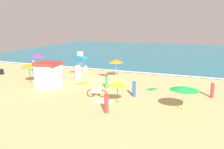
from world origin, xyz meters
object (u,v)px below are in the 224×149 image
at_px(lifeguard_cabana, 48,75).
at_px(beachgoer_0, 77,73).
at_px(beachgoer_2, 30,69).
at_px(beachgoer_6, 34,68).
at_px(beachgoer_5, 86,69).
at_px(beachgoer_7, 1,72).
at_px(beach_umbrella_1, 116,61).
at_px(beachgoer_1, 79,72).
at_px(beachgoer_10, 212,89).
at_px(parked_bicycle, 97,93).
at_px(beach_umbrella_0, 38,56).
at_px(beach_umbrella_3, 29,65).
at_px(beachgoer_9, 106,103).
at_px(beachgoer_8, 134,88).
at_px(small_boat_0, 80,56).
at_px(beachgoer_4, 54,71).
at_px(beach_umbrella_2, 118,84).
at_px(beach_umbrella_4, 185,88).
at_px(beachgoer_3, 106,81).

distance_m(lifeguard_cabana, beachgoer_0, 4.26).
distance_m(beachgoer_2, beachgoer_6, 2.69).
xyz_separation_m(beachgoer_5, beachgoer_7, (-9.46, -5.76, -0.01)).
relative_size(beach_umbrella_1, beachgoer_1, 1.39).
bearing_deg(beachgoer_10, parked_bicycle, -159.90).
relative_size(beach_umbrella_0, beachgoer_5, 3.07).
height_order(beach_umbrella_0, beach_umbrella_3, beach_umbrella_3).
bearing_deg(beachgoer_9, beachgoer_7, 157.32).
relative_size(lifeguard_cabana, beachgoer_0, 1.50).
bearing_deg(beachgoer_8, beach_umbrella_1, 122.83).
height_order(beachgoer_0, beachgoer_10, beachgoer_0).
bearing_deg(beachgoer_9, small_boat_0, 123.04).
distance_m(parked_bicycle, beachgoer_6, 13.18).
bearing_deg(beachgoer_5, beachgoer_6, -142.30).
distance_m(lifeguard_cabana, beach_umbrella_0, 11.88).
bearing_deg(beachgoer_9, parked_bicycle, 125.54).
bearing_deg(beachgoer_6, beachgoer_1, 4.24).
relative_size(beach_umbrella_3, beachgoer_5, 2.79).
bearing_deg(lifeguard_cabana, beachgoer_5, 92.44).
distance_m(beach_umbrella_3, beachgoer_2, 7.45).
bearing_deg(small_boat_0, beachgoer_4, -73.59).
bearing_deg(beachgoer_6, beachgoer_2, 139.45).
height_order(beach_umbrella_2, beachgoer_6, beach_umbrella_2).
bearing_deg(beachgoer_6, beach_umbrella_2, -25.37).
distance_m(beach_umbrella_2, beachgoer_0, 9.61).
xyz_separation_m(beach_umbrella_2, beachgoer_10, (7.54, 4.64, -0.93)).
bearing_deg(beachgoer_4, beach_umbrella_4, -20.06).
relative_size(lifeguard_cabana, beachgoer_10, 1.68).
bearing_deg(beach_umbrella_0, beachgoer_1, -20.87).
distance_m(beach_umbrella_0, beach_umbrella_3, 9.16).
bearing_deg(beachgoer_7, beachgoer_4, 7.22).
height_order(parked_bicycle, beachgoer_6, beachgoer_6).
relative_size(beachgoer_1, beachgoer_2, 2.14).
xyz_separation_m(beach_umbrella_3, beachgoer_1, (3.93, 4.38, -1.24)).
relative_size(parked_bicycle, beachgoer_8, 1.04).
bearing_deg(beachgoer_7, beachgoer_5, 31.36).
bearing_deg(beachgoer_9, beach_umbrella_4, 26.19).
xyz_separation_m(beachgoer_0, beachgoer_9, (7.40, -8.47, -0.05)).
bearing_deg(beach_umbrella_3, beachgoer_6, 123.94).
bearing_deg(beach_umbrella_3, beach_umbrella_2, -13.86).
distance_m(beach_umbrella_1, beachgoer_10, 11.98).
xyz_separation_m(beach_umbrella_3, beachgoer_9, (11.64, -5.28, -1.23)).
bearing_deg(beachgoer_6, beachgoer_4, -9.50).
bearing_deg(beachgoer_7, small_boat_0, 77.95).
relative_size(beachgoer_3, beachgoer_5, 1.75).
xyz_separation_m(lifeguard_cabana, beachgoer_5, (-0.38, 9.03, -1.00)).
bearing_deg(beachgoer_4, beachgoer_7, -172.78).
height_order(parked_bicycle, beachgoer_0, beachgoer_0).
bearing_deg(beach_umbrella_4, beach_umbrella_3, 171.34).
xyz_separation_m(beach_umbrella_3, beach_umbrella_4, (17.09, -2.60, -0.22)).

